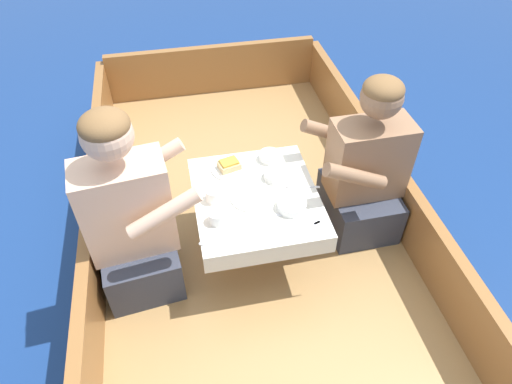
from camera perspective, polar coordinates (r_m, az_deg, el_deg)
ground_plane at (r=2.79m, az=-0.17°, el=-9.44°), size 60.00×60.00×0.00m
boat_deck at (r=2.69m, az=-0.18°, el=-7.89°), size 1.75×3.39×0.24m
gunwale_port at (r=2.50m, az=-19.58°, el=-6.36°), size 0.06×3.39×0.34m
gunwale_starboard at (r=2.72m, az=17.49°, el=-0.88°), size 0.06×3.39×0.34m
bow_coaming at (r=3.78m, az=-5.45°, el=15.03°), size 1.63×0.06×0.39m
cockpit_table at (r=2.31m, az=0.00°, el=-1.21°), size 0.62×0.70×0.41m
person_port at (r=2.21m, az=-15.30°, el=-3.45°), size 0.56×0.49×1.02m
person_starboard at (r=2.51m, az=13.40°, el=2.33°), size 0.53×0.44×0.95m
plate_sandwich at (r=2.42m, az=-3.35°, el=2.94°), size 0.19×0.19×0.01m
plate_bread at (r=2.26m, az=-0.51°, el=-0.56°), size 0.22×0.22×0.01m
sandwich at (r=2.40m, az=-3.37°, el=3.43°), size 0.13×0.11×0.05m
bowl_port_near at (r=2.20m, az=4.47°, el=-1.61°), size 0.14×0.14×0.04m
bowl_starboard_near at (r=2.47m, az=1.72°, el=4.53°), size 0.11×0.11×0.04m
bowl_center_far at (r=2.36m, az=2.37°, el=2.18°), size 0.11×0.11×0.04m
coffee_cup_port at (r=2.13m, az=-4.88°, el=-3.10°), size 0.11×0.08×0.06m
coffee_cup_starboard at (r=2.23m, az=-5.33°, el=-0.34°), size 0.10×0.08×0.07m
utensil_fork_port at (r=2.14m, az=6.54°, el=-4.35°), size 0.17×0.07×0.00m
utensil_spoon_starboard at (r=2.45m, az=-5.82°, el=3.35°), size 0.17×0.03×0.01m
utensil_spoon_center at (r=2.07m, az=-5.54°, el=-6.24°), size 0.17×0.02×0.01m
utensil_knife_port at (r=2.18m, az=1.95°, el=-2.79°), size 0.16×0.07×0.00m
utensil_spoon_port at (r=2.32m, az=5.19°, el=0.70°), size 0.17×0.05×0.01m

